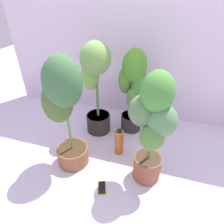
% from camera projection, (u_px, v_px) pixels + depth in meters
% --- Properties ---
extents(ground_plane, '(8.00, 8.00, 0.00)m').
position_uv_depth(ground_plane, '(112.00, 158.00, 1.82)').
color(ground_plane, silver).
rests_on(ground_plane, ground).
extents(mylar_back_wall, '(3.20, 0.01, 2.00)m').
position_uv_depth(mylar_back_wall, '(136.00, 30.00, 1.97)').
color(mylar_back_wall, silver).
rests_on(mylar_back_wall, ground).
extents(potted_plant_back_left, '(0.39, 0.39, 0.98)m').
position_uv_depth(potted_plant_back_left, '(95.00, 82.00, 1.89)').
color(potted_plant_back_left, '#2A261F').
rests_on(potted_plant_back_left, ground).
extents(potted_plant_back_center, '(0.38, 0.31, 0.91)m').
position_uv_depth(potted_plant_back_center, '(133.00, 86.00, 1.92)').
color(potted_plant_back_center, '#2A2725').
rests_on(potted_plant_back_center, ground).
extents(potted_plant_front_left, '(0.38, 0.31, 0.99)m').
position_uv_depth(potted_plant_front_left, '(63.00, 106.00, 1.48)').
color(potted_plant_front_left, brown).
rests_on(potted_plant_front_left, ground).
extents(potted_plant_front_right, '(0.40, 0.34, 0.94)m').
position_uv_depth(potted_plant_front_right, '(152.00, 125.00, 1.35)').
color(potted_plant_front_right, brown).
rests_on(potted_plant_front_right, ground).
extents(cell_phone, '(0.11, 0.16, 0.01)m').
position_uv_depth(cell_phone, '(102.00, 188.00, 1.54)').
color(cell_phone, '#D3CD4F').
rests_on(cell_phone, ground).
extents(nutrient_bottle, '(0.08, 0.08, 0.27)m').
position_uv_depth(nutrient_bottle, '(119.00, 142.00, 1.82)').
color(nutrient_bottle, '#B75C1F').
rests_on(nutrient_bottle, ground).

